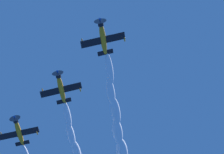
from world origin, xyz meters
TOP-DOWN VIEW (x-y plane):
  - airplane_lead at (-0.63, -6.02)m, footprint 7.77×7.49m
  - airplane_left_wingman at (-14.71, -2.91)m, footprint 7.75×7.43m
  - airplane_right_wingman at (-28.48, -1.40)m, footprint 7.85×7.42m

SIDE VIEW (x-z plane):
  - airplane_lead at x=-0.63m, z-range 67.50..70.32m
  - airplane_right_wingman at x=-28.48m, z-range 67.60..70.29m
  - airplane_left_wingman at x=-14.71m, z-range 68.68..71.51m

